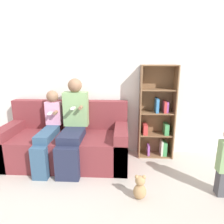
# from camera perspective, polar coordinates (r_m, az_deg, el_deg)

# --- Properties ---
(ground_plane) EXTENTS (14.00, 14.00, 0.00)m
(ground_plane) POSITION_cam_1_polar(r_m,az_deg,el_deg) (2.93, -11.94, -18.31)
(ground_plane) COLOR #BCB2A8
(back_wall) EXTENTS (10.00, 0.06, 2.55)m
(back_wall) POSITION_cam_1_polar(r_m,az_deg,el_deg) (3.43, -8.86, 9.36)
(back_wall) COLOR silver
(back_wall) RESTS_ON ground_plane
(couch) EXTENTS (1.91, 0.85, 0.93)m
(couch) POSITION_cam_1_polar(r_m,az_deg,el_deg) (3.27, -12.80, -8.61)
(couch) COLOR maroon
(couch) RESTS_ON ground_plane
(adult_seated) EXTENTS (0.38, 0.80, 1.31)m
(adult_seated) POSITION_cam_1_polar(r_m,az_deg,el_deg) (3.02, -11.03, -3.03)
(adult_seated) COLOR #232842
(adult_seated) RESTS_ON ground_plane
(child_seated) EXTENTS (0.24, 0.82, 1.12)m
(child_seated) POSITION_cam_1_polar(r_m,az_deg,el_deg) (3.12, -17.85, -4.84)
(child_seated) COLOR #335170
(child_seated) RESTS_ON ground_plane
(bookshelf) EXTENTS (0.56, 0.28, 1.51)m
(bookshelf) POSITION_cam_1_polar(r_m,az_deg,el_deg) (3.37, 12.75, -1.12)
(bookshelf) COLOR brown
(bookshelf) RESTS_ON ground_plane
(teddy_bear) EXTENTS (0.15, 0.13, 0.31)m
(teddy_bear) POSITION_cam_1_polar(r_m,az_deg,el_deg) (2.48, 7.97, -20.67)
(teddy_bear) COLOR tan
(teddy_bear) RESTS_ON ground_plane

